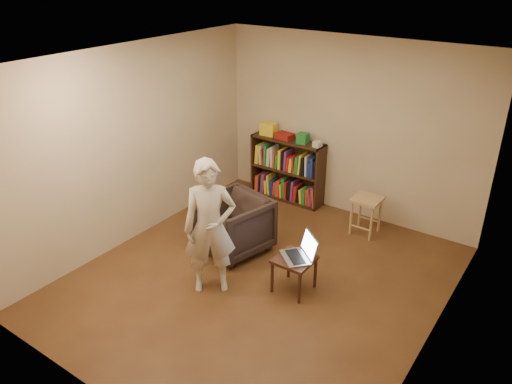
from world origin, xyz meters
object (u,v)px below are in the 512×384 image
Objects in this scene: armchair at (233,225)px; side_table at (294,264)px; laptop at (301,253)px; stool at (367,205)px; bookshelf at (288,173)px; person at (210,228)px.

armchair reaches higher than side_table.
side_table is 0.15m from laptop.
stool is 1.71m from side_table.
bookshelf is at bearing 111.82° from armchair.
stool is 1.66m from laptop.
side_table is 0.27× the size of person.
armchair is at bearing -82.03° from bookshelf.
laptop is (1.15, -0.24, 0.11)m from armchair.
stool is (1.48, -0.32, -0.00)m from bookshelf.
stool is at bearing 126.71° from laptop.
armchair reaches higher than stool.
stool is 1.07× the size of laptop.
person reaches higher than side_table.
stool is 1.88m from armchair.
person is at bearing -147.67° from side_table.
stool is at bearing 85.52° from side_table.
armchair is 1.14m from side_table.
laptop reaches higher than side_table.
person reaches higher than armchair.
bookshelf reaches higher than stool.
laptop is (1.39, -1.98, 0.05)m from bookshelf.
side_table is 1.05m from person.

